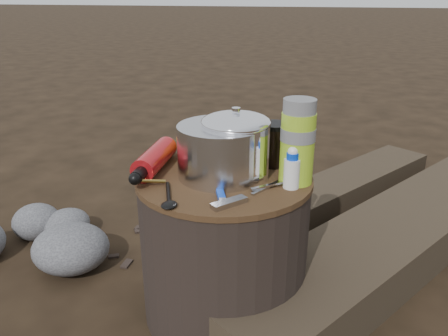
% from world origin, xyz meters
% --- Properties ---
extents(ground, '(60.00, 60.00, 0.00)m').
position_xyz_m(ground, '(0.00, 0.00, 0.00)').
color(ground, black).
rests_on(ground, ground).
extents(stump, '(0.49, 0.49, 0.46)m').
position_xyz_m(stump, '(0.00, 0.00, 0.23)').
color(stump, black).
rests_on(stump, ground).
extents(log_main, '(1.33, 1.82, 0.16)m').
position_xyz_m(log_main, '(0.61, 0.54, 0.08)').
color(log_main, '#342A1E').
rests_on(log_main, ground).
extents(log_small, '(0.90, 1.19, 0.11)m').
position_xyz_m(log_small, '(0.33, 0.93, 0.05)').
color(log_small, '#342A1E').
rests_on(log_small, ground).
extents(foil_windscreen, '(0.24, 0.24, 0.15)m').
position_xyz_m(foil_windscreen, '(-0.01, 0.00, 0.53)').
color(foil_windscreen, silver).
rests_on(foil_windscreen, stump).
extents(camping_pot, '(0.19, 0.19, 0.19)m').
position_xyz_m(camping_pot, '(0.03, 0.01, 0.55)').
color(camping_pot, white).
rests_on(camping_pot, stump).
extents(fuel_bottle, '(0.09, 0.28, 0.07)m').
position_xyz_m(fuel_bottle, '(-0.21, -0.00, 0.49)').
color(fuel_bottle, red).
rests_on(fuel_bottle, stump).
extents(thermos, '(0.09, 0.09, 0.23)m').
position_xyz_m(thermos, '(0.20, 0.01, 0.57)').
color(thermos, '#98C524').
rests_on(thermos, stump).
extents(travel_mug, '(0.08, 0.08, 0.13)m').
position_xyz_m(travel_mug, '(0.12, 0.13, 0.52)').
color(travel_mug, black).
rests_on(travel_mug, stump).
extents(stuff_sack, '(0.14, 0.11, 0.09)m').
position_xyz_m(stuff_sack, '(-0.13, 0.16, 0.50)').
color(stuff_sack, '#BAAB0D').
rests_on(stuff_sack, stump).
extents(food_pouch, '(0.10, 0.04, 0.13)m').
position_xyz_m(food_pouch, '(-0.03, 0.20, 0.52)').
color(food_pouch, '#172048').
rests_on(food_pouch, stump).
extents(lighter, '(0.04, 0.07, 0.01)m').
position_xyz_m(lighter, '(0.03, -0.14, 0.46)').
color(lighter, '#0A3BCC').
rests_on(lighter, stump).
extents(multitool, '(0.08, 0.09, 0.01)m').
position_xyz_m(multitool, '(0.06, -0.18, 0.46)').
color(multitool, '#ABABB0').
rests_on(multitool, stump).
extents(pot_grabber, '(0.10, 0.12, 0.01)m').
position_xyz_m(pot_grabber, '(0.13, -0.05, 0.46)').
color(pot_grabber, '#ABABB0').
rests_on(pot_grabber, stump).
extents(spork, '(0.09, 0.15, 0.01)m').
position_xyz_m(spork, '(-0.10, -0.16, 0.46)').
color(spork, black).
rests_on(spork, stump).
extents(squeeze_bottle, '(0.04, 0.04, 0.10)m').
position_xyz_m(squeeze_bottle, '(0.19, -0.03, 0.51)').
color(squeeze_bottle, white).
rests_on(squeeze_bottle, stump).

